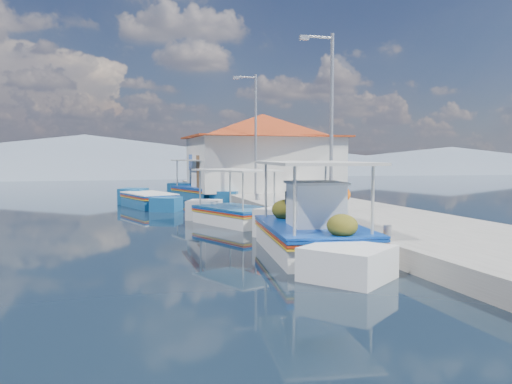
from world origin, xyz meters
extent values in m
plane|color=black|center=(0.00, 0.00, 0.00)|extent=(160.00, 160.00, 0.00)
cube|color=#A4A19A|center=(5.90, 6.00, 0.25)|extent=(5.00, 44.00, 0.50)
cylinder|color=#A5A8AD|center=(3.80, -3.00, 0.65)|extent=(0.20, 0.20, 0.30)
cylinder|color=#A5A8AD|center=(3.80, 2.00, 0.65)|extent=(0.20, 0.20, 0.30)
cylinder|color=#A5A8AD|center=(3.80, 8.00, 0.65)|extent=(0.20, 0.20, 0.30)
cylinder|color=#A5A8AD|center=(3.80, 14.00, 0.65)|extent=(0.20, 0.20, 0.30)
cube|color=white|center=(2.29, -1.94, 0.22)|extent=(2.75, 4.57, 0.94)
cube|color=white|center=(1.91, 0.89, 0.34)|extent=(2.21, 2.21, 1.04)
cube|color=white|center=(2.66, -4.68, 0.22)|extent=(2.15, 2.15, 0.89)
cube|color=#0C3EA2|center=(2.29, -1.94, 0.66)|extent=(2.83, 4.71, 0.06)
cube|color=#AC2A0E|center=(2.29, -1.94, 0.58)|extent=(2.83, 4.71, 0.05)
cube|color=gold|center=(2.29, -1.94, 0.51)|extent=(2.83, 4.71, 0.04)
cube|color=#0C3EA2|center=(2.29, -1.94, 0.73)|extent=(2.85, 4.67, 0.05)
cube|color=brown|center=(2.29, -1.94, 0.70)|extent=(2.56, 4.46, 0.05)
cube|color=white|center=(2.33, -2.23, 1.24)|extent=(1.37, 1.44, 1.09)
cube|color=silver|center=(2.33, -2.23, 1.81)|extent=(1.49, 1.56, 0.06)
cylinder|color=beige|center=(1.18, -0.26, 1.49)|extent=(0.07, 0.07, 1.59)
cylinder|color=beige|center=(2.91, -0.02, 1.49)|extent=(0.07, 0.07, 1.59)
cylinder|color=beige|center=(1.67, -3.85, 1.49)|extent=(0.07, 0.07, 1.59)
cylinder|color=beige|center=(3.40, -3.62, 1.49)|extent=(0.07, 0.07, 1.59)
cube|color=silver|center=(2.29, -1.94, 2.29)|extent=(2.86, 4.59, 0.07)
ellipsoid|color=#4F5115|center=(1.71, -0.61, 0.98)|extent=(0.76, 0.83, 0.57)
ellipsoid|color=#4F5115|center=(2.33, -0.03, 0.93)|extent=(0.64, 0.70, 0.48)
ellipsoid|color=#4F5115|center=(2.73, -3.68, 0.95)|extent=(0.68, 0.74, 0.51)
sphere|color=#FF6608|center=(3.20, -1.21, 1.44)|extent=(0.40, 0.40, 0.40)
cube|color=white|center=(1.80, 3.96, 0.19)|extent=(2.75, 3.57, 0.81)
cube|color=white|center=(2.58, 5.93, 0.29)|extent=(1.61, 1.61, 0.89)
cube|color=white|center=(1.04, 2.04, 0.19)|extent=(1.57, 1.57, 0.77)
cube|color=#0C3EA2|center=(1.80, 3.96, 0.56)|extent=(2.83, 3.67, 0.05)
cube|color=#AC2A0E|center=(1.80, 3.96, 0.49)|extent=(2.83, 3.67, 0.04)
cube|color=gold|center=(1.80, 3.96, 0.43)|extent=(2.83, 3.67, 0.03)
cube|color=#17558C|center=(1.80, 3.96, 0.62)|extent=(2.83, 3.65, 0.04)
cube|color=brown|center=(1.80, 3.96, 0.60)|extent=(2.60, 3.46, 0.04)
cylinder|color=beige|center=(1.66, 5.44, 1.28)|extent=(0.06, 0.06, 1.36)
cylinder|color=beige|center=(2.92, 4.94, 1.28)|extent=(0.06, 0.06, 1.36)
cylinder|color=beige|center=(0.68, 2.97, 1.28)|extent=(0.06, 0.06, 1.36)
cylinder|color=beige|center=(1.95, 2.47, 1.28)|extent=(0.06, 0.06, 1.36)
cube|color=silver|center=(1.80, 3.96, 1.96)|extent=(2.83, 3.60, 0.06)
cube|color=#17558C|center=(-0.68, 11.23, 0.20)|extent=(2.53, 3.51, 0.88)
cube|color=#17558C|center=(-0.06, 13.26, 0.32)|extent=(1.62, 1.62, 0.97)
cube|color=#17558C|center=(-1.28, 9.28, 0.20)|extent=(1.58, 1.58, 0.83)
cube|color=#0C3EA2|center=(-0.68, 11.23, 0.61)|extent=(2.60, 3.62, 0.06)
cube|color=#AC2A0E|center=(-0.68, 11.23, 0.54)|extent=(2.60, 3.62, 0.05)
cube|color=gold|center=(-0.68, 11.23, 0.47)|extent=(2.60, 3.62, 0.04)
cube|color=white|center=(-0.68, 11.23, 0.68)|extent=(2.61, 3.59, 0.05)
cube|color=brown|center=(-0.68, 11.23, 0.65)|extent=(2.38, 3.41, 0.05)
cube|color=#17558C|center=(2.63, 14.88, 0.21)|extent=(3.12, 4.32, 0.92)
cube|color=#17558C|center=(3.43, 17.35, 0.33)|extent=(1.96, 1.96, 1.01)
cube|color=#17558C|center=(1.86, 12.49, 0.21)|extent=(1.91, 1.91, 0.87)
cube|color=#0C3EA2|center=(2.63, 14.88, 0.64)|extent=(3.21, 4.45, 0.06)
cube|color=#AC2A0E|center=(2.63, 14.88, 0.56)|extent=(3.21, 4.45, 0.05)
cube|color=gold|center=(2.63, 14.88, 0.49)|extent=(3.21, 4.45, 0.04)
cube|color=#0C3EA2|center=(2.63, 14.88, 0.70)|extent=(3.22, 4.42, 0.05)
cube|color=brown|center=(2.63, 14.88, 0.68)|extent=(2.94, 4.20, 0.05)
cube|color=white|center=(2.54, 14.60, 1.21)|extent=(1.44, 1.54, 1.06)
cube|color=silver|center=(2.54, 14.60, 1.76)|extent=(1.57, 1.66, 0.06)
cylinder|color=beige|center=(2.36, 16.68, 1.45)|extent=(0.07, 0.07, 1.54)
cylinder|color=beige|center=(3.90, 16.19, 1.45)|extent=(0.07, 0.07, 1.54)
cylinder|color=beige|center=(1.36, 13.57, 1.45)|extent=(0.07, 0.07, 1.54)
cylinder|color=beige|center=(2.90, 13.08, 1.45)|extent=(0.07, 0.07, 1.54)
cube|color=silver|center=(2.63, 14.88, 2.22)|extent=(3.22, 4.35, 0.07)
cube|color=silver|center=(6.20, 15.00, 2.00)|extent=(8.00, 6.00, 3.00)
cube|color=#A33216|center=(6.20, 15.00, 3.55)|extent=(8.64, 6.48, 0.10)
pyramid|color=#A33216|center=(6.20, 15.00, 4.20)|extent=(10.49, 10.49, 1.40)
cube|color=brown|center=(2.22, 14.00, 1.50)|extent=(0.06, 1.00, 2.00)
cube|color=#0C3EA2|center=(2.22, 16.50, 2.10)|extent=(0.06, 1.20, 0.90)
cylinder|color=#A5A8AD|center=(4.60, 2.00, 3.50)|extent=(0.12, 0.12, 6.00)
cylinder|color=#A5A8AD|center=(4.10, 2.00, 6.35)|extent=(1.00, 0.08, 0.08)
cube|color=#A5A8AD|center=(3.60, 2.00, 6.30)|extent=(0.30, 0.14, 0.14)
cylinder|color=#A5A8AD|center=(4.60, 11.00, 3.50)|extent=(0.12, 0.12, 6.00)
cylinder|color=#A5A8AD|center=(4.10, 11.00, 6.35)|extent=(1.00, 0.08, 0.08)
cube|color=#A5A8AD|center=(3.60, 11.00, 6.30)|extent=(0.30, 0.14, 0.14)
cone|color=slate|center=(-5.00, 56.00, 2.45)|extent=(96.00, 96.00, 5.50)
cone|color=slate|center=(25.00, 56.00, 1.60)|extent=(76.80, 76.80, 3.80)
cone|color=slate|center=(50.00, 56.00, 1.80)|extent=(89.60, 89.60, 4.20)
camera|label=1|loc=(-2.72, -13.94, 2.47)|focal=36.30mm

